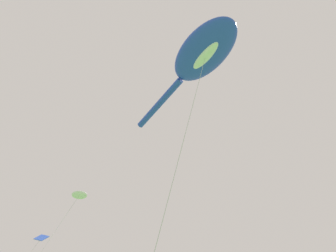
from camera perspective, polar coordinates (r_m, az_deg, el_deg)
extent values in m
ellipsoid|color=blue|center=(19.90, 7.55, 15.04)|extent=(3.98, 5.93, 1.38)
cylinder|color=blue|center=(22.16, -1.90, 4.50)|extent=(1.41, 5.72, 0.50)
ellipsoid|color=white|center=(19.37, 7.73, 14.15)|extent=(1.13, 2.51, 0.50)
cylinder|color=#B2B2B7|center=(13.33, 0.78, -12.18)|extent=(1.19, 5.53, 18.39)
cube|color=blue|center=(28.78, -24.64, -20.21)|extent=(1.15, 0.97, 0.96)
ellipsoid|color=white|center=(19.42, -17.80, -13.39)|extent=(1.19, 1.15, 0.49)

